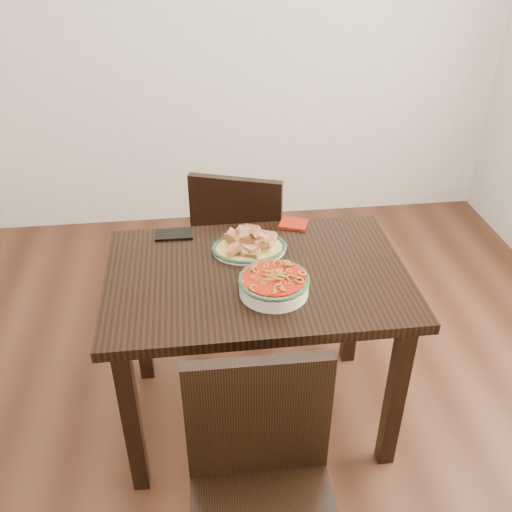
{
  "coord_description": "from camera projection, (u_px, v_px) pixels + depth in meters",
  "views": [
    {
      "loc": [
        -0.25,
        -1.79,
        1.95
      ],
      "look_at": [
        -0.04,
        -0.05,
        0.81
      ],
      "focal_mm": 40.0,
      "sensor_mm": 36.0,
      "label": 1
    }
  ],
  "objects": [
    {
      "name": "floor",
      "position": [
        264.0,
        400.0,
        2.57
      ],
      "size": [
        3.5,
        3.5,
        0.0
      ],
      "primitive_type": "plane",
      "color": "#381C12",
      "rests_on": "ground"
    },
    {
      "name": "fish_plate",
      "position": [
        249.0,
        241.0,
        2.21
      ],
      "size": [
        0.29,
        0.23,
        0.11
      ],
      "color": "beige",
      "rests_on": "dining_table"
    },
    {
      "name": "chair_far",
      "position": [
        242.0,
        242.0,
        2.76
      ],
      "size": [
        0.53,
        0.53,
        0.89
      ],
      "rotation": [
        0.0,
        0.0,
        2.81
      ],
      "color": "black",
      "rests_on": "ground"
    },
    {
      "name": "napkin",
      "position": [
        294.0,
        224.0,
        2.4
      ],
      "size": [
        0.14,
        0.13,
        0.01
      ],
      "primitive_type": "cube",
      "rotation": [
        0.0,
        0.0,
        -0.38
      ],
      "color": "maroon",
      "rests_on": "dining_table"
    },
    {
      "name": "noodle_bowl",
      "position": [
        274.0,
        282.0,
        1.98
      ],
      "size": [
        0.25,
        0.25,
        0.08
      ],
      "color": "white",
      "rests_on": "dining_table"
    },
    {
      "name": "smartphone",
      "position": [
        174.0,
        235.0,
        2.32
      ],
      "size": [
        0.15,
        0.08,
        0.01
      ],
      "primitive_type": "cube",
      "rotation": [
        0.0,
        0.0,
        -0.02
      ],
      "color": "black",
      "rests_on": "dining_table"
    },
    {
      "name": "wall_back",
      "position": [
        225.0,
        19.0,
        3.32
      ],
      "size": [
        3.5,
        0.1,
        2.6
      ],
      "primitive_type": "cube",
      "color": "silver",
      "rests_on": "ground"
    },
    {
      "name": "dining_table",
      "position": [
        257.0,
        296.0,
        2.16
      ],
      "size": [
        1.12,
        0.74,
        0.75
      ],
      "color": "black",
      "rests_on": "ground"
    },
    {
      "name": "chair_near",
      "position": [
        262.0,
        487.0,
        1.63
      ],
      "size": [
        0.43,
        0.43,
        0.89
      ],
      "rotation": [
        0.0,
        0.0,
        -0.01
      ],
      "color": "black",
      "rests_on": "ground"
    }
  ]
}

